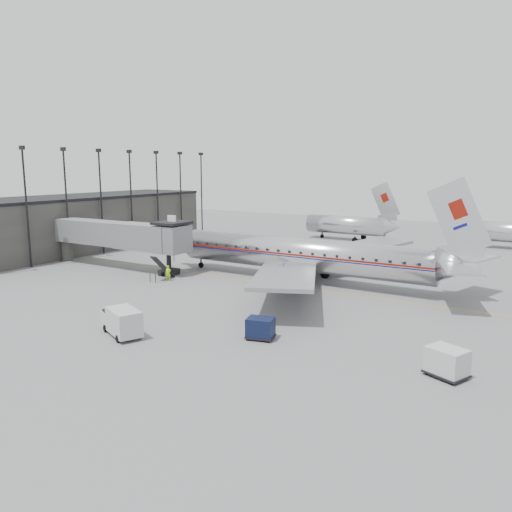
% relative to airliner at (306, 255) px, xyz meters
% --- Properties ---
extents(ground, '(160.00, 160.00, 0.00)m').
position_rel_airliner_xyz_m(ground, '(-6.01, -9.00, -2.98)').
color(ground, slate).
rests_on(ground, ground).
extents(terminal, '(12.00, 46.00, 8.00)m').
position_rel_airliner_xyz_m(terminal, '(-40.01, 1.00, 1.02)').
color(terminal, '#383633').
rests_on(terminal, ground).
extents(apron_line, '(60.00, 0.15, 0.01)m').
position_rel_airliner_xyz_m(apron_line, '(-3.01, -3.00, -2.98)').
color(apron_line, gold).
rests_on(apron_line, ground).
extents(jet_bridge, '(21.00, 6.20, 7.10)m').
position_rel_airliner_xyz_m(jet_bridge, '(-22.67, -5.33, 1.20)').
color(jet_bridge, '#595B5D').
rests_on(jet_bridge, ground).
extents(floodlight_masts, '(0.90, 42.25, 15.25)m').
position_rel_airliner_xyz_m(floodlight_masts, '(-33.51, 4.00, 5.38)').
color(floodlight_masts, black).
rests_on(floodlight_masts, ground).
extents(distant_aircraft_near, '(16.39, 3.20, 10.26)m').
position_rel_airliner_xyz_m(distant_aircraft_near, '(-7.80, 33.00, -0.25)').
color(distant_aircraft_near, silver).
rests_on(distant_aircraft_near, ground).
extents(airliner, '(37.47, 34.76, 11.86)m').
position_rel_airliner_xyz_m(airliner, '(0.00, 0.00, 0.00)').
color(airliner, silver).
rests_on(airliner, ground).
extents(service_van, '(4.90, 3.49, 2.16)m').
position_rel_airliner_xyz_m(service_van, '(-4.13, -23.73, -1.85)').
color(service_van, '#B9B9BB').
rests_on(service_van, ground).
extents(baggage_cart_navy, '(2.38, 2.02, 1.62)m').
position_rel_airliner_xyz_m(baggage_cart_navy, '(5.40, -19.00, -2.12)').
color(baggage_cart_navy, black).
rests_on(baggage_cart_navy, ground).
extents(baggage_cart_white, '(2.85, 2.57, 1.83)m').
position_rel_airliner_xyz_m(baggage_cart_white, '(18.62, -19.00, -2.01)').
color(baggage_cart_white, '#BBBBBD').
rests_on(baggage_cart_white, ground).
extents(ramp_worker, '(0.76, 0.64, 1.76)m').
position_rel_airliner_xyz_m(ramp_worker, '(-13.35, -7.81, -2.10)').
color(ramp_worker, '#B4E51B').
rests_on(ramp_worker, ground).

